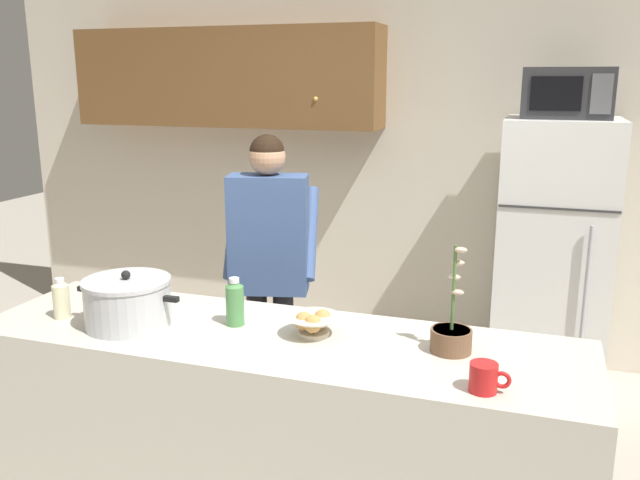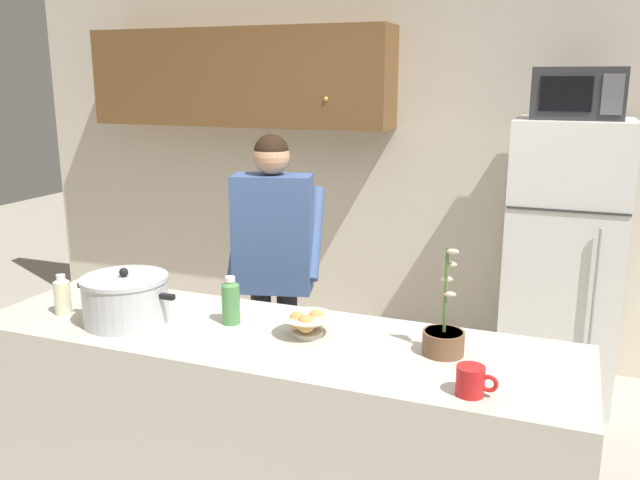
# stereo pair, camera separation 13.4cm
# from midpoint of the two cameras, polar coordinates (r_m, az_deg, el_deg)

# --- Properties ---
(back_wall_unit) EXTENTS (6.00, 0.48, 2.60)m
(back_wall_unit) POSITION_cam_midpoint_polar(r_m,az_deg,el_deg) (4.65, 2.90, 8.04)
(back_wall_unit) COLOR beige
(back_wall_unit) RESTS_ON ground
(kitchen_island) EXTENTS (2.38, 0.68, 0.92)m
(kitchen_island) POSITION_cam_midpoint_polar(r_m,az_deg,el_deg) (2.80, -5.16, -16.89)
(kitchen_island) COLOR beige
(kitchen_island) RESTS_ON ground
(refrigerator) EXTENTS (0.64, 0.68, 1.66)m
(refrigerator) POSITION_cam_midpoint_polar(r_m,az_deg,el_deg) (4.19, 18.45, -1.56)
(refrigerator) COLOR white
(refrigerator) RESTS_ON ground
(microwave) EXTENTS (0.48, 0.37, 0.28)m
(microwave) POSITION_cam_midpoint_polar(r_m,az_deg,el_deg) (4.03, 19.51, 11.80)
(microwave) COLOR #2D2D30
(microwave) RESTS_ON refrigerator
(person_near_pot) EXTENTS (0.56, 0.50, 1.61)m
(person_near_pot) POSITION_cam_midpoint_polar(r_m,az_deg,el_deg) (3.51, -5.48, -0.94)
(person_near_pot) COLOR black
(person_near_pot) RESTS_ON ground
(cooking_pot) EXTENTS (0.46, 0.35, 0.23)m
(cooking_pot) POSITION_cam_midpoint_polar(r_m,az_deg,el_deg) (2.78, -17.51, -5.12)
(cooking_pot) COLOR silver
(cooking_pot) RESTS_ON kitchen_island
(coffee_mug) EXTENTS (0.13, 0.09, 0.10)m
(coffee_mug) POSITION_cam_midpoint_polar(r_m,az_deg,el_deg) (2.18, 12.18, -11.48)
(coffee_mug) COLOR red
(coffee_mug) RESTS_ON kitchen_island
(bread_bowl) EXTENTS (0.22, 0.22, 0.10)m
(bread_bowl) POSITION_cam_midpoint_polar(r_m,az_deg,el_deg) (2.56, -2.08, -7.19)
(bread_bowl) COLOR beige
(bread_bowl) RESTS_ON kitchen_island
(bottle_near_edge) EXTENTS (0.07, 0.07, 0.20)m
(bottle_near_edge) POSITION_cam_midpoint_polar(r_m,az_deg,el_deg) (2.69, -8.75, -5.29)
(bottle_near_edge) COLOR #4C8C4C
(bottle_near_edge) RESTS_ON kitchen_island
(bottle_mid_counter) EXTENTS (0.07, 0.07, 0.17)m
(bottle_mid_counter) POSITION_cam_midpoint_polar(r_m,az_deg,el_deg) (2.96, -22.54, -4.67)
(bottle_mid_counter) COLOR beige
(bottle_mid_counter) RESTS_ON kitchen_island
(potted_orchid) EXTENTS (0.15, 0.15, 0.40)m
(potted_orchid) POSITION_cam_midpoint_polar(r_m,az_deg,el_deg) (2.45, 9.65, -8.08)
(potted_orchid) COLOR brown
(potted_orchid) RESTS_ON kitchen_island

